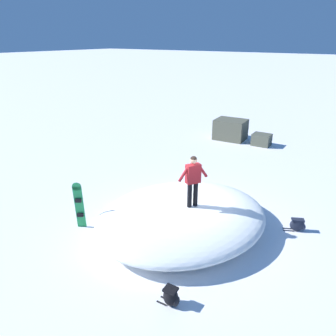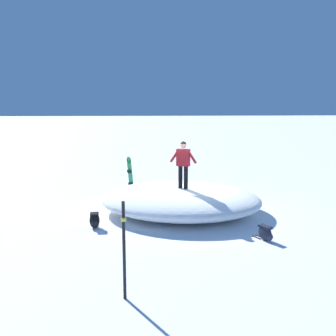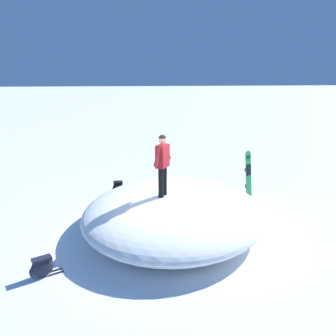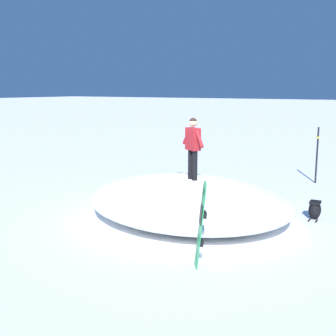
{
  "view_description": "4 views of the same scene",
  "coord_description": "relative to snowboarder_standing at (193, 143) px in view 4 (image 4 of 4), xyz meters",
  "views": [
    {
      "loc": [
        -4.64,
        8.04,
        5.65
      ],
      "look_at": [
        0.62,
        0.51,
        1.99
      ],
      "focal_mm": 35.35,
      "sensor_mm": 36.0,
      "label": 1
    },
    {
      "loc": [
        -12.49,
        1.99,
        3.68
      ],
      "look_at": [
        0.29,
        0.87,
        1.53
      ],
      "focal_mm": 40.24,
      "sensor_mm": 36.0,
      "label": 2
    },
    {
      "loc": [
        -1.18,
        -8.02,
        3.92
      ],
      "look_at": [
        -0.12,
        -0.1,
        1.78
      ],
      "focal_mm": 37.28,
      "sensor_mm": 36.0,
      "label": 3
    },
    {
      "loc": [
        9.46,
        5.69,
        3.23
      ],
      "look_at": [
        0.43,
        0.04,
        1.27
      ],
      "focal_mm": 46.41,
      "sensor_mm": 36.0,
      "label": 4
    }
  ],
  "objects": [
    {
      "name": "ground",
      "position": [
        0.19,
        -0.4,
        -1.84
      ],
      "size": [
        240.0,
        240.0,
        0.0
      ],
      "primitive_type": "plane",
      "color": "white"
    },
    {
      "name": "snow_mound",
      "position": [
        0.31,
        0.05,
        -1.39
      ],
      "size": [
        6.1,
        6.67,
        0.91
      ],
      "primitive_type": "ellipsoid",
      "rotation": [
        0.0,
        0.0,
        1.28
      ],
      "color": "white",
      "rests_on": "ground"
    },
    {
      "name": "snowboarder_standing",
      "position": [
        0.0,
        0.0,
        0.0
      ],
      "size": [
        0.56,
        0.88,
        1.59
      ],
      "color": "black",
      "rests_on": "snow_mound"
    },
    {
      "name": "snowboard_primary_upright",
      "position": [
        2.97,
        1.81,
        -1.01
      ],
      "size": [
        0.33,
        0.31,
        1.61
      ],
      "color": "#1E8C47",
      "rests_on": "ground"
    },
    {
      "name": "backpack_near",
      "position": [
        -1.18,
        2.85,
        -1.6
      ],
      "size": [
        0.53,
        0.32,
        0.47
      ],
      "color": "black",
      "rests_on": "ground"
    },
    {
      "name": "backpack_far",
      "position": [
        -2.67,
        -1.94,
        -1.63
      ],
      "size": [
        0.66,
        0.45,
        0.42
      ],
      "color": "#1E2333",
      "rests_on": "ground"
    },
    {
      "name": "trail_marker_pole",
      "position": [
        -5.52,
        1.82,
        -0.83
      ],
      "size": [
        0.1,
        0.1,
        1.93
      ],
      "color": "black",
      "rests_on": "ground"
    }
  ]
}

